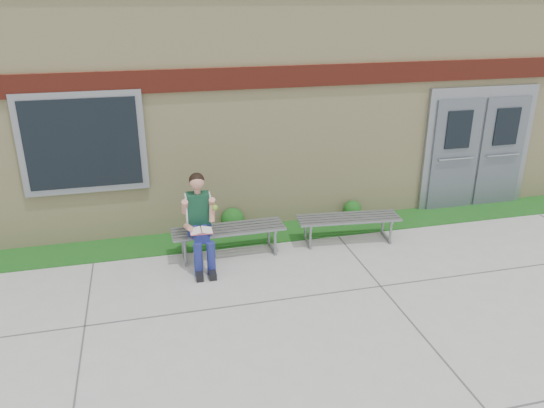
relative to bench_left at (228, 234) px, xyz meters
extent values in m
plane|color=#9E9E99|center=(0.92, -2.00, -0.35)|extent=(80.00, 80.00, 0.00)
cube|color=#134A15|center=(0.92, 0.60, -0.34)|extent=(16.00, 0.80, 0.02)
cube|color=beige|center=(0.92, 4.00, 1.65)|extent=(16.00, 6.00, 4.00)
cube|color=maroon|center=(0.92, 0.97, 2.25)|extent=(16.00, 0.06, 0.35)
cube|color=gray|center=(-2.08, 0.96, 1.35)|extent=(1.90, 0.08, 1.60)
cube|color=black|center=(-2.08, 0.92, 1.35)|extent=(1.70, 0.04, 1.40)
cube|color=gray|center=(4.92, 0.96, 0.80)|extent=(2.20, 0.08, 2.30)
cube|color=#545B64|center=(4.42, 0.91, 0.70)|extent=(0.92, 0.06, 2.10)
cube|color=#545B64|center=(5.42, 0.91, 0.70)|extent=(0.92, 0.06, 2.10)
cube|color=gray|center=(0.00, 0.00, 0.09)|extent=(1.77, 0.52, 0.03)
cube|color=gray|center=(-0.70, 0.00, -0.15)|extent=(0.05, 0.49, 0.40)
cube|color=gray|center=(0.70, 0.00, -0.15)|extent=(0.05, 0.49, 0.40)
cube|color=gray|center=(2.00, 0.00, 0.07)|extent=(1.72, 0.63, 0.03)
cube|color=gray|center=(1.33, 0.00, -0.16)|extent=(0.09, 0.47, 0.38)
cube|color=gray|center=(2.67, 0.00, -0.16)|extent=(0.09, 0.47, 0.38)
cube|color=navy|center=(-0.45, -0.05, 0.19)|extent=(0.36, 0.26, 0.17)
cube|color=#0E3525|center=(-0.45, -0.07, 0.51)|extent=(0.34, 0.22, 0.48)
sphere|color=tan|center=(-0.45, -0.08, 0.93)|extent=(0.23, 0.23, 0.22)
sphere|color=black|center=(-0.45, -0.06, 0.95)|extent=(0.24, 0.24, 0.23)
cylinder|color=navy|center=(-0.56, -0.32, 0.21)|extent=(0.17, 0.44, 0.16)
cylinder|color=navy|center=(-0.37, -0.32, 0.21)|extent=(0.17, 0.44, 0.16)
cylinder|color=navy|center=(-0.54, -0.57, -0.09)|extent=(0.13, 0.13, 0.52)
cylinder|color=navy|center=(-0.35, -0.57, -0.09)|extent=(0.13, 0.13, 0.52)
cube|color=black|center=(-0.54, -0.64, -0.30)|extent=(0.11, 0.27, 0.10)
cube|color=black|center=(-0.36, -0.65, -0.30)|extent=(0.11, 0.27, 0.10)
cylinder|color=tan|center=(-0.65, -0.13, 0.57)|extent=(0.10, 0.24, 0.28)
cylinder|color=tan|center=(-0.26, -0.14, 0.57)|extent=(0.10, 0.24, 0.28)
cube|color=white|center=(-0.47, -0.45, 0.31)|extent=(0.33, 0.24, 0.02)
cube|color=#C24856|center=(-0.47, -0.45, 0.30)|extent=(0.33, 0.25, 0.01)
sphere|color=#76A82C|center=(-0.23, -0.29, 0.58)|extent=(0.09, 0.09, 0.09)
sphere|color=#134A15|center=(0.21, 0.85, -0.13)|extent=(0.40, 0.40, 0.40)
sphere|color=#134A15|center=(2.43, 0.85, -0.17)|extent=(0.33, 0.33, 0.33)
camera|label=1|loc=(-1.15, -7.46, 3.52)|focal=35.00mm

